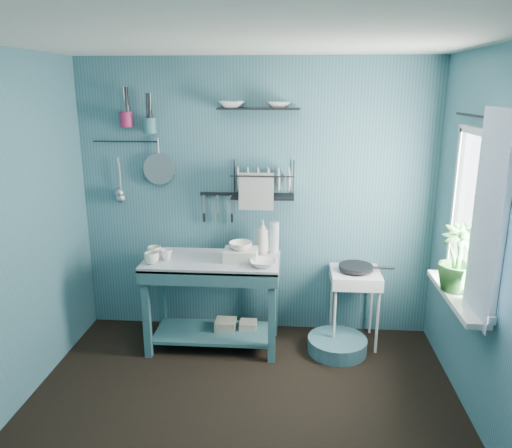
# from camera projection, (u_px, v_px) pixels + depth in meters

# --- Properties ---
(floor) EXTENTS (3.20, 3.20, 0.00)m
(floor) POSITION_uv_depth(u_px,v_px,m) (239.00, 425.00, 3.41)
(floor) COLOR black
(floor) RESTS_ON ground
(ceiling) EXTENTS (3.20, 3.20, 0.00)m
(ceiling) POSITION_uv_depth(u_px,v_px,m) (235.00, 38.00, 2.76)
(ceiling) COLOR silver
(ceiling) RESTS_ON ground
(wall_back) EXTENTS (3.20, 0.00, 3.20)m
(wall_back) POSITION_uv_depth(u_px,v_px,m) (256.00, 200.00, 4.53)
(wall_back) COLOR #376570
(wall_back) RESTS_ON ground
(wall_front) EXTENTS (3.20, 0.00, 3.20)m
(wall_front) POSITION_uv_depth(u_px,v_px,m) (186.00, 396.00, 1.64)
(wall_front) COLOR #376570
(wall_front) RESTS_ON ground
(wall_right) EXTENTS (0.00, 3.00, 3.00)m
(wall_right) POSITION_uv_depth(u_px,v_px,m) (504.00, 259.00, 2.97)
(wall_right) COLOR #376570
(wall_right) RESTS_ON ground
(work_counter) EXTENTS (1.23, 0.74, 0.82)m
(work_counter) POSITION_uv_depth(u_px,v_px,m) (213.00, 303.00, 4.38)
(work_counter) COLOR #2F5C63
(work_counter) RESTS_ON floor
(mug_left) EXTENTS (0.12, 0.12, 0.10)m
(mug_left) POSITION_uv_depth(u_px,v_px,m) (152.00, 258.00, 4.14)
(mug_left) COLOR silver
(mug_left) RESTS_ON work_counter
(mug_mid) EXTENTS (0.14, 0.14, 0.09)m
(mug_mid) POSITION_uv_depth(u_px,v_px,m) (167.00, 255.00, 4.23)
(mug_mid) COLOR silver
(mug_mid) RESTS_ON work_counter
(mug_right) EXTENTS (0.17, 0.17, 0.10)m
(mug_right) POSITION_uv_depth(u_px,v_px,m) (155.00, 252.00, 4.30)
(mug_right) COLOR silver
(mug_right) RESTS_ON work_counter
(wash_tub) EXTENTS (0.28, 0.22, 0.10)m
(wash_tub) POSITION_uv_depth(u_px,v_px,m) (241.00, 255.00, 4.22)
(wash_tub) COLOR beige
(wash_tub) RESTS_ON work_counter
(tub_bowl) EXTENTS (0.20, 0.19, 0.06)m
(tub_bowl) POSITION_uv_depth(u_px,v_px,m) (241.00, 246.00, 4.20)
(tub_bowl) COLOR silver
(tub_bowl) RESTS_ON wash_tub
(soap_bottle) EXTENTS (0.11, 0.12, 0.30)m
(soap_bottle) POSITION_uv_depth(u_px,v_px,m) (263.00, 237.00, 4.39)
(soap_bottle) COLOR beige
(soap_bottle) RESTS_ON work_counter
(water_bottle) EXTENTS (0.09, 0.09, 0.28)m
(water_bottle) POSITION_uv_depth(u_px,v_px,m) (274.00, 237.00, 4.41)
(water_bottle) COLOR #AFBDC3
(water_bottle) RESTS_ON work_counter
(counter_bowl) EXTENTS (0.22, 0.22, 0.05)m
(counter_bowl) POSITION_uv_depth(u_px,v_px,m) (263.00, 263.00, 4.09)
(counter_bowl) COLOR silver
(counter_bowl) RESTS_ON work_counter
(hotplate_stand) EXTENTS (0.48, 0.48, 0.68)m
(hotplate_stand) POSITION_uv_depth(u_px,v_px,m) (354.00, 307.00, 4.46)
(hotplate_stand) COLOR silver
(hotplate_stand) RESTS_ON floor
(frying_pan) EXTENTS (0.30, 0.30, 0.03)m
(frying_pan) POSITION_uv_depth(u_px,v_px,m) (356.00, 267.00, 4.36)
(frying_pan) COLOR black
(frying_pan) RESTS_ON hotplate_stand
(knife_strip) EXTENTS (0.32, 0.02, 0.03)m
(knife_strip) POSITION_uv_depth(u_px,v_px,m) (218.00, 194.00, 4.51)
(knife_strip) COLOR black
(knife_strip) RESTS_ON wall_back
(dish_rack) EXTENTS (0.58, 0.31, 0.32)m
(dish_rack) POSITION_uv_depth(u_px,v_px,m) (263.00, 180.00, 4.34)
(dish_rack) COLOR black
(dish_rack) RESTS_ON wall_back
(upper_shelf) EXTENTS (0.71, 0.22, 0.01)m
(upper_shelf) POSITION_uv_depth(u_px,v_px,m) (259.00, 109.00, 4.22)
(upper_shelf) COLOR black
(upper_shelf) RESTS_ON wall_back
(shelf_bowl_left) EXTENTS (0.24, 0.24, 0.05)m
(shelf_bowl_left) POSITION_uv_depth(u_px,v_px,m) (231.00, 107.00, 4.23)
(shelf_bowl_left) COLOR silver
(shelf_bowl_left) RESTS_ON upper_shelf
(shelf_bowl_right) EXTENTS (0.21, 0.21, 0.05)m
(shelf_bowl_right) POSITION_uv_depth(u_px,v_px,m) (279.00, 114.00, 4.22)
(shelf_bowl_right) COLOR silver
(shelf_bowl_right) RESTS_ON upper_shelf
(utensil_cup_magenta) EXTENTS (0.11, 0.11, 0.13)m
(utensil_cup_magenta) POSITION_uv_depth(u_px,v_px,m) (126.00, 119.00, 4.35)
(utensil_cup_magenta) COLOR #981C49
(utensil_cup_magenta) RESTS_ON wall_back
(utensil_cup_teal) EXTENTS (0.11, 0.11, 0.13)m
(utensil_cup_teal) POSITION_uv_depth(u_px,v_px,m) (150.00, 126.00, 4.35)
(utensil_cup_teal) COLOR #386F76
(utensil_cup_teal) RESTS_ON wall_back
(colander) EXTENTS (0.28, 0.03, 0.28)m
(colander) POSITION_uv_depth(u_px,v_px,m) (159.00, 169.00, 4.47)
(colander) COLOR #9899A0
(colander) RESTS_ON wall_back
(ladle_outer) EXTENTS (0.01, 0.01, 0.30)m
(ladle_outer) POSITION_uv_depth(u_px,v_px,m) (119.00, 174.00, 4.52)
(ladle_outer) COLOR #9899A0
(ladle_outer) RESTS_ON wall_back
(ladle_inner) EXTENTS (0.01, 0.01, 0.30)m
(ladle_inner) POSITION_uv_depth(u_px,v_px,m) (120.00, 179.00, 4.54)
(ladle_inner) COLOR #9899A0
(ladle_inner) RESTS_ON wall_back
(hook_rail) EXTENTS (0.60, 0.01, 0.01)m
(hook_rail) POSITION_uv_depth(u_px,v_px,m) (126.00, 141.00, 4.45)
(hook_rail) COLOR black
(hook_rail) RESTS_ON wall_back
(window_glass) EXTENTS (0.00, 1.10, 1.10)m
(window_glass) POSITION_uv_depth(u_px,v_px,m) (478.00, 216.00, 3.36)
(window_glass) COLOR white
(window_glass) RESTS_ON wall_right
(windowsill) EXTENTS (0.16, 0.95, 0.04)m
(windowsill) POSITION_uv_depth(u_px,v_px,m) (456.00, 296.00, 3.52)
(windowsill) COLOR silver
(windowsill) RESTS_ON wall_right
(curtain) EXTENTS (0.00, 1.35, 1.35)m
(curtain) POSITION_uv_depth(u_px,v_px,m) (485.00, 220.00, 3.06)
(curtain) COLOR white
(curtain) RESTS_ON wall_right
(curtain_rod) EXTENTS (0.02, 1.05, 0.02)m
(curtain_rod) POSITION_uv_depth(u_px,v_px,m) (483.00, 117.00, 3.19)
(curtain_rod) COLOR black
(curtain_rod) RESTS_ON wall_right
(potted_plant) EXTENTS (0.29, 0.29, 0.48)m
(potted_plant) POSITION_uv_depth(u_px,v_px,m) (458.00, 259.00, 3.51)
(potted_plant) COLOR #316E2C
(potted_plant) RESTS_ON windowsill
(storage_tin_large) EXTENTS (0.18, 0.18, 0.22)m
(storage_tin_large) POSITION_uv_depth(u_px,v_px,m) (226.00, 331.00, 4.50)
(storage_tin_large) COLOR gray
(storage_tin_large) RESTS_ON floor
(storage_tin_small) EXTENTS (0.15, 0.15, 0.20)m
(storage_tin_small) POSITION_uv_depth(u_px,v_px,m) (248.00, 332.00, 4.51)
(storage_tin_small) COLOR gray
(storage_tin_small) RESTS_ON floor
(floor_basin) EXTENTS (0.51, 0.51, 0.13)m
(floor_basin) POSITION_uv_depth(u_px,v_px,m) (337.00, 345.00, 4.35)
(floor_basin) COLOR #3F6F7D
(floor_basin) RESTS_ON floor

